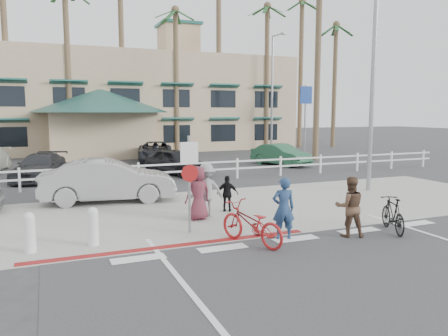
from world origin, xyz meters
name	(u,v)px	position (x,y,z in m)	size (l,w,h in m)	color
ground	(309,246)	(0.00, 0.00, 0.00)	(140.00, 140.00, 0.00)	#333335
bike_path	(365,274)	(0.00, -2.00, 0.00)	(12.00, 16.00, 0.01)	#333335
sidewalk_plaza	(234,208)	(0.00, 4.50, 0.01)	(22.00, 7.00, 0.01)	gray
cross_street	(196,189)	(0.00, 8.50, 0.00)	(40.00, 5.00, 0.01)	#333335
parking_lot	(147,164)	(0.00, 18.00, 0.00)	(50.00, 16.00, 0.01)	#333335
curb_red	(175,246)	(-3.00, 1.20, 0.01)	(7.00, 0.25, 0.02)	maroon
rail_fence	(192,171)	(0.50, 10.50, 0.50)	(29.40, 0.16, 1.00)	silver
building	(136,85)	(2.00, 31.00, 5.65)	(28.00, 16.00, 11.30)	tan
sign_post	(189,179)	(-2.30, 2.20, 1.45)	(0.50, 0.10, 2.90)	gray
bollard_0	(93,227)	(-4.80, 2.00, 0.47)	(0.26, 0.26, 0.95)	silver
bollard_1	(30,233)	(-6.20, 2.00, 0.47)	(0.26, 0.26, 0.95)	silver
streetlight_0	(373,80)	(6.50, 5.50, 4.50)	(0.60, 2.00, 9.00)	gray
streetlight_1	(272,94)	(12.00, 24.00, 4.75)	(0.60, 2.00, 9.50)	gray
info_sign	(305,117)	(14.00, 22.00, 2.80)	(1.20, 0.16, 5.60)	navy
palm_2	(5,43)	(-8.00, 26.00, 8.00)	(4.00, 4.00, 16.00)	#1B4723
palm_3	(68,59)	(-4.00, 25.00, 7.00)	(4.00, 4.00, 14.00)	#1B4723
palm_4	(122,56)	(0.00, 26.00, 7.50)	(4.00, 4.00, 15.00)	#1B4723
palm_5	(176,70)	(4.00, 25.00, 6.50)	(4.00, 4.00, 13.00)	#1B4723
palm_6	(219,48)	(8.00, 26.00, 8.50)	(4.00, 4.00, 17.00)	#1B4723
palm_7	(267,67)	(12.00, 25.00, 7.00)	(4.00, 4.00, 14.00)	#1B4723
palm_8	(301,65)	(16.00, 26.00, 7.50)	(4.00, 4.00, 15.00)	#1B4723
palm_9	(335,76)	(19.00, 25.00, 6.50)	(4.00, 4.00, 13.00)	#1B4723
palm_11	(318,54)	(11.00, 16.00, 7.00)	(4.00, 4.00, 14.00)	#1B4723
bike_red	(251,224)	(-1.23, 0.65, 0.52)	(0.69, 1.97, 1.04)	maroon
rider_red	(283,208)	(-0.28, 0.74, 0.80)	(0.58, 0.38, 1.60)	navy
bike_black	(393,214)	(2.79, 0.22, 0.48)	(0.45, 1.60, 0.96)	black
rider_black	(350,207)	(1.43, 0.30, 0.79)	(0.76, 0.60, 1.57)	brown
pedestrian_a	(206,190)	(-1.24, 3.79, 0.83)	(1.07, 0.61, 1.65)	gray
pedestrian_child	(227,194)	(-0.40, 4.12, 0.59)	(0.69, 0.29, 1.18)	black
pedestrian_b	(198,193)	(-1.62, 3.46, 0.81)	(0.80, 0.52, 1.63)	#5C2430
car_white_sedan	(109,181)	(-3.73, 7.19, 0.77)	(1.64, 4.70, 1.55)	gray
lot_car_1	(40,167)	(-6.05, 13.64, 0.63)	(1.75, 4.31, 1.25)	#242529
lot_car_2	(176,162)	(0.47, 13.06, 0.67)	(1.59, 3.94, 1.34)	black
lot_car_3	(281,155)	(7.43, 14.40, 0.65)	(1.38, 3.95, 1.30)	#275A3C
lot_car_5	(156,152)	(0.76, 18.63, 0.67)	(2.22, 4.82, 1.34)	black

